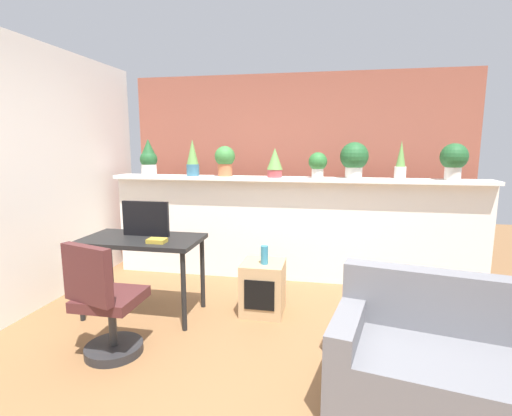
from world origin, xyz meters
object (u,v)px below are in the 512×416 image
(vase_on_shelf, at_px, (264,255))
(book_on_desk, at_px, (157,241))
(side_cube_shelf, at_px, (263,288))
(office_chair, at_px, (105,309))
(potted_plant_0, at_px, (149,158))
(desk, at_px, (142,246))
(potted_plant_6, at_px, (401,162))
(potted_plant_7, at_px, (454,159))
(potted_plant_3, at_px, (275,162))
(potted_plant_4, at_px, (318,163))
(potted_plant_1, at_px, (193,158))
(potted_plant_2, at_px, (225,159))
(tv_monitor, at_px, (146,219))
(potted_plant_5, at_px, (354,158))
(couch, at_px, (468,372))

(vase_on_shelf, relative_size, book_on_desk, 1.08)
(side_cube_shelf, bearing_deg, office_chair, -135.66)
(potted_plant_0, distance_m, desk, 1.51)
(potted_plant_6, height_order, potted_plant_7, potted_plant_6)
(potted_plant_3, bearing_deg, book_on_desk, -123.73)
(potted_plant_4, height_order, office_chair, potted_plant_4)
(potted_plant_1, relative_size, side_cube_shelf, 0.87)
(potted_plant_2, relative_size, side_cube_shelf, 0.71)
(potted_plant_3, height_order, side_cube_shelf, potted_plant_3)
(potted_plant_6, relative_size, tv_monitor, 0.91)
(potted_plant_0, height_order, office_chair, potted_plant_0)
(potted_plant_6, bearing_deg, potted_plant_0, -179.46)
(potted_plant_1, xyz_separation_m, book_on_desk, (0.14, -1.33, -0.68))
(tv_monitor, xyz_separation_m, vase_on_shelf, (1.12, 0.12, -0.33))
(potted_plant_4, relative_size, desk, 0.26)
(vase_on_shelf, bearing_deg, tv_monitor, -173.74)
(potted_plant_1, xyz_separation_m, potted_plant_7, (2.90, -0.03, 0.01))
(desk, bearing_deg, potted_plant_6, 26.42)
(potted_plant_2, height_order, side_cube_shelf, potted_plant_2)
(potted_plant_1, height_order, potted_plant_7, potted_plant_1)
(potted_plant_6, distance_m, potted_plant_7, 0.52)
(potted_plant_7, bearing_deg, potted_plant_6, 171.94)
(side_cube_shelf, bearing_deg, potted_plant_6, 35.98)
(book_on_desk, bearing_deg, desk, 147.08)
(potted_plant_2, xyz_separation_m, vase_on_shelf, (0.65, -1.00, -0.85))
(potted_plant_5, distance_m, office_chair, 2.94)
(desk, relative_size, vase_on_shelf, 6.26)
(office_chair, bearing_deg, potted_plant_4, 52.26)
(couch, bearing_deg, desk, 159.78)
(potted_plant_5, xyz_separation_m, couch, (0.58, -2.16, -1.17))
(potted_plant_5, xyz_separation_m, potted_plant_7, (1.01, -0.07, 0.00))
(office_chair, xyz_separation_m, side_cube_shelf, (1.03, 1.01, -0.14))
(potted_plant_0, xyz_separation_m, potted_plant_7, (3.48, -0.05, 0.01))
(side_cube_shelf, xyz_separation_m, book_on_desk, (-0.89, -0.38, 0.52))
(potted_plant_2, bearing_deg, couch, -45.95)
(potted_plant_2, distance_m, potted_plant_6, 1.99)
(potted_plant_5, bearing_deg, potted_plant_1, -178.91)
(tv_monitor, bearing_deg, potted_plant_5, 30.23)
(potted_plant_7, height_order, side_cube_shelf, potted_plant_7)
(potted_plant_3, height_order, desk, potted_plant_3)
(book_on_desk, bearing_deg, potted_plant_5, 37.99)
(potted_plant_3, bearing_deg, desk, -133.29)
(potted_plant_7, bearing_deg, desk, -158.87)
(side_cube_shelf, height_order, book_on_desk, book_on_desk)
(tv_monitor, height_order, vase_on_shelf, tv_monitor)
(office_chair, bearing_deg, book_on_desk, 77.33)
(desk, bearing_deg, potted_plant_5, 31.84)
(potted_plant_6, bearing_deg, potted_plant_7, -8.06)
(potted_plant_6, relative_size, couch, 0.25)
(potted_plant_1, height_order, potted_plant_3, potted_plant_1)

